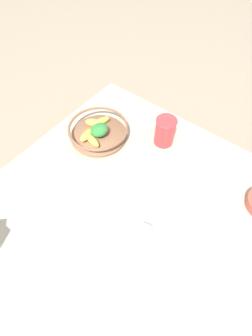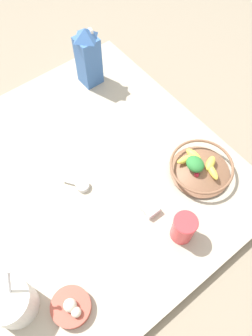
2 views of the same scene
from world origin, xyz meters
TOP-DOWN VIEW (x-y plane):
  - ground_plane at (0.00, 0.00)m, footprint 6.00×6.00m
  - countertop at (0.00, 0.00)m, footprint 1.11×1.11m
  - fruit_bowl at (-0.26, -0.37)m, footprint 0.23×0.23m
  - drinking_cup at (-0.39, -0.15)m, footprint 0.08×0.08m
  - spice_jar at (-0.26, -0.13)m, footprint 0.05×0.05m
  - measuring_scoop at (-0.04, 0.01)m, footprint 0.09×0.07m

SIDE VIEW (x-z plane):
  - ground_plane at x=0.00m, z-range 0.00..0.00m
  - countertop at x=0.00m, z-range 0.00..0.04m
  - measuring_scoop at x=-0.04m, z-range 0.04..0.06m
  - spice_jar at x=-0.26m, z-range 0.03..0.06m
  - fruit_bowl at x=-0.26m, z-range 0.03..0.11m
  - drinking_cup at x=-0.39m, z-range 0.04..0.15m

